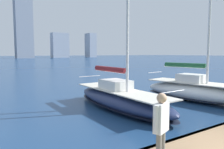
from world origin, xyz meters
The scene contains 3 objects.
sailboat_forest centered at (-7.12, -6.04, 0.74)m, with size 3.70×8.34×10.66m.
sailboat_maroon centered at (-1.40, -7.27, 0.68)m, with size 2.34×8.66×11.46m.
person_white_shirt centered at (2.30, -0.39, 1.68)m, with size 0.62×0.35×1.79m.
Camera 1 is at (6.06, 3.19, 3.32)m, focal length 35.00 mm.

